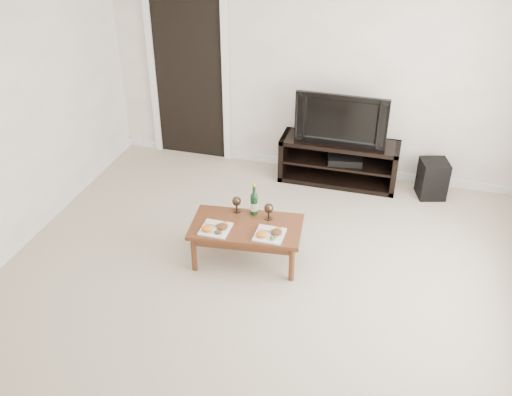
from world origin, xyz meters
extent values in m
plane|color=#BBAE96|center=(0.00, 0.00, 0.00)|extent=(5.50, 5.50, 0.00)
cube|color=white|center=(0.00, 2.77, 1.30)|extent=(5.00, 0.04, 2.60)
cube|color=white|center=(0.00, 0.00, 2.62)|extent=(5.00, 5.50, 0.04)
cube|color=black|center=(-1.55, 2.73, 1.02)|extent=(0.90, 0.02, 2.05)
cube|color=black|center=(0.43, 2.50, 0.28)|extent=(1.41, 0.45, 0.55)
imported|color=black|center=(0.43, 2.50, 0.86)|extent=(1.07, 0.15, 0.61)
cube|color=black|center=(0.51, 2.48, 0.33)|extent=(0.44, 0.36, 0.08)
cube|color=black|center=(1.54, 2.46, 0.23)|extent=(0.38, 0.38, 0.45)
cube|color=brown|center=(-0.19, 0.68, 0.21)|extent=(1.12, 0.69, 0.42)
cube|color=white|center=(-0.45, 0.53, 0.45)|extent=(0.27, 0.27, 0.07)
cube|color=white|center=(0.07, 0.57, 0.45)|extent=(0.27, 0.27, 0.07)
cylinder|color=#0E3418|center=(-0.18, 0.90, 0.59)|extent=(0.07, 0.07, 0.35)
camera|label=1|loc=(1.13, -3.65, 3.52)|focal=40.00mm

